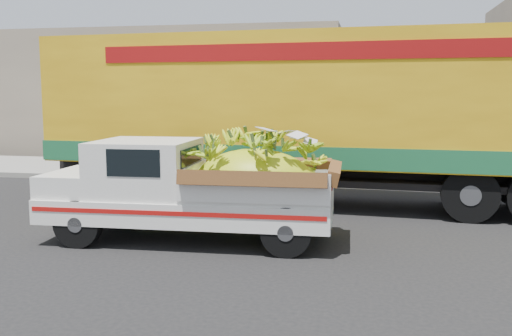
# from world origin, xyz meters

# --- Properties ---
(ground) EXTENTS (100.00, 100.00, 0.00)m
(ground) POSITION_xyz_m (0.00, 0.00, 0.00)
(ground) COLOR black
(ground) RESTS_ON ground
(curb) EXTENTS (60.00, 0.25, 0.15)m
(curb) POSITION_xyz_m (0.00, 5.75, 0.07)
(curb) COLOR gray
(curb) RESTS_ON ground
(sidewalk) EXTENTS (60.00, 4.00, 0.14)m
(sidewalk) POSITION_xyz_m (0.00, 7.85, 0.07)
(sidewalk) COLOR gray
(sidewalk) RESTS_ON ground
(building_left) EXTENTS (18.00, 6.00, 5.00)m
(building_left) POSITION_xyz_m (-8.00, 13.75, 2.50)
(building_left) COLOR gray
(building_left) RESTS_ON ground
(pickup_truck) EXTENTS (4.96, 1.98, 1.72)m
(pickup_truck) POSITION_xyz_m (-0.42, -0.31, 0.92)
(pickup_truck) COLOR black
(pickup_truck) RESTS_ON ground
(semi_trailer) EXTENTS (12.04, 3.25, 3.80)m
(semi_trailer) POSITION_xyz_m (0.75, 3.29, 2.12)
(semi_trailer) COLOR black
(semi_trailer) RESTS_ON ground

